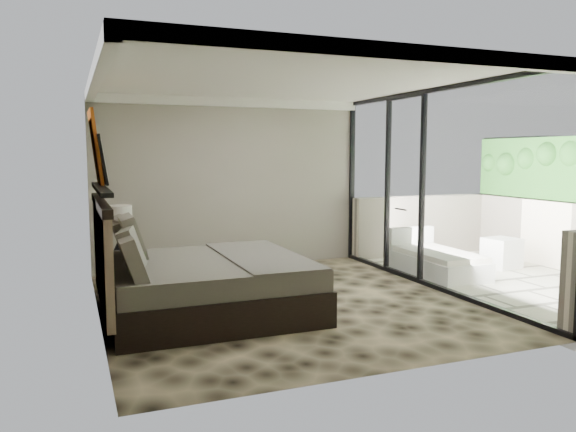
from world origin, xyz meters
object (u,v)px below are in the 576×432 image
object	(u,v)px
table_lamp	(119,223)
lounger	(436,261)
ottoman	(502,253)
bed	(199,282)
nightstand	(118,274)

from	to	relation	value
table_lamp	lounger	xyz separation A→B (m)	(4.75, -0.72, -0.74)
table_lamp	ottoman	distance (m)	6.15
bed	lounger	xyz separation A→B (m)	(3.99, 0.86, -0.18)
bed	ottoman	bearing A→B (deg)	9.17
bed	lounger	size ratio (longest dim) A/B	1.42
bed	table_lamp	distance (m)	1.84
nightstand	table_lamp	size ratio (longest dim) A/B	0.69
nightstand	table_lamp	xyz separation A→B (m)	(0.03, -0.00, 0.71)
bed	ottoman	distance (m)	5.37
bed	lounger	bearing A→B (deg)	12.11
bed	table_lamp	bearing A→B (deg)	115.87
table_lamp	lounger	distance (m)	4.86
bed	nightstand	bearing A→B (deg)	116.79
nightstand	table_lamp	bearing A→B (deg)	15.15
table_lamp	lounger	bearing A→B (deg)	-8.64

